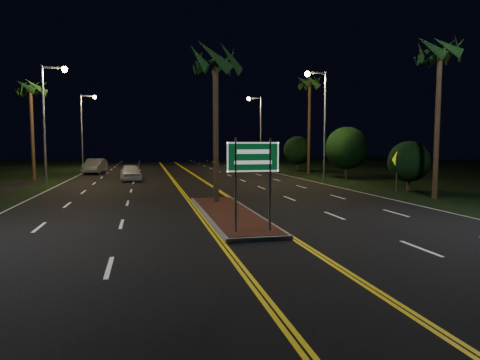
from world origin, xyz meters
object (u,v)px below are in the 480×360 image
object	(u,v)px
palm_left_far	(30,88)
highway_sign	(253,166)
car_near	(131,171)
warning_sign	(397,165)
median_island	(229,214)
palm_right_near	(440,52)
shrub_mid	(347,148)
streetlight_left_mid	(49,110)
shrub_far	(298,150)
palm_median	(215,61)
streetlight_left_far	(85,123)
streetlight_right_mid	(321,113)
shrub_near	(409,162)
palm_right_far	(310,84)
car_far	(95,165)
streetlight_right_far	(258,124)

from	to	relation	value
palm_left_far	highway_sign	bearing A→B (deg)	-63.08
car_near	warning_sign	distance (m)	21.11
median_island	car_near	bearing A→B (deg)	104.13
palm_right_near	shrub_mid	distance (m)	15.11
streetlight_left_mid	shrub_far	bearing A→B (deg)	26.18
palm_median	car_near	size ratio (longest dim) A/B	1.69
streetlight_left_far	palm_left_far	world-z (taller)	streetlight_left_far
streetlight_right_mid	streetlight_left_far	bearing A→B (deg)	133.97
streetlight_right_mid	shrub_near	world-z (taller)	streetlight_right_mid
palm_median	palm_left_far	distance (m)	21.69
palm_right_far	highway_sign	bearing A→B (deg)	-115.20
car_far	streetlight_right_far	bearing A→B (deg)	25.67
palm_median	car_near	world-z (taller)	palm_median
median_island	shrub_mid	distance (m)	22.18
median_island	palm_right_far	distance (m)	27.84
streetlight_right_far	car_far	world-z (taller)	streetlight_right_far
highway_sign	shrub_mid	size ratio (longest dim) A/B	0.69
palm_right_near	shrub_far	xyz separation A→B (m)	(1.30, 26.00, -5.88)
shrub_far	highway_sign	bearing A→B (deg)	-112.57
median_island	palm_left_far	bearing A→B (deg)	121.36
streetlight_left_mid	palm_right_near	xyz separation A→B (m)	(23.11, -14.00, 2.56)
streetlight_right_mid	palm_left_far	world-z (taller)	streetlight_right_mid
median_island	palm_right_far	bearing A→B (deg)	60.90
median_island	streetlight_right_far	xyz separation A→B (m)	(10.61, 35.00, 5.57)
palm_left_far	shrub_far	xyz separation A→B (m)	(26.60, 8.00, -5.41)
palm_median	shrub_near	world-z (taller)	palm_median
palm_right_near	shrub_far	distance (m)	26.69
median_island	shrub_near	bearing A→B (deg)	27.41
streetlight_right_mid	shrub_mid	xyz separation A→B (m)	(3.39, 2.00, -2.93)
streetlight_left_mid	warning_sign	xyz separation A→B (m)	(23.03, -10.32, -3.91)
median_island	streetlight_right_mid	xyz separation A→B (m)	(10.61, 15.00, 5.57)
shrub_mid	shrub_far	bearing A→B (deg)	90.95
palm_right_near	shrub_near	distance (m)	7.50
streetlight_left_far	palm_left_far	bearing A→B (deg)	-97.78
shrub_far	warning_sign	distance (m)	22.37
palm_left_far	car_far	distance (m)	11.19
warning_sign	streetlight_left_far	bearing A→B (deg)	103.21
streetlight_left_mid	warning_sign	size ratio (longest dim) A/B	3.39
median_island	warning_sign	xyz separation A→B (m)	(12.42, 6.68, 1.66)
palm_left_far	car_far	bearing A→B (deg)	62.19
streetlight_left_mid	palm_right_near	world-z (taller)	palm_right_near
streetlight_left_mid	car_far	bearing A→B (deg)	80.68
highway_sign	palm_left_far	world-z (taller)	palm_left_far
streetlight_left_mid	shrub_far	size ratio (longest dim) A/B	2.27
palm_right_far	shrub_mid	xyz separation A→B (m)	(1.20, -6.00, -6.42)
palm_median	palm_right_near	bearing A→B (deg)	-2.29
palm_median	shrub_mid	bearing A→B (deg)	43.96
warning_sign	car_near	bearing A→B (deg)	120.56
warning_sign	streetlight_left_mid	bearing A→B (deg)	131.86
palm_right_far	shrub_near	bearing A→B (deg)	-87.49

